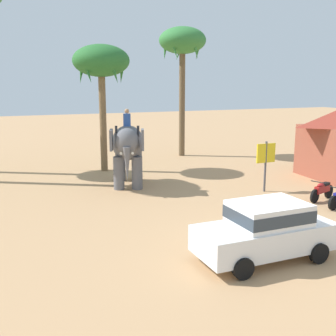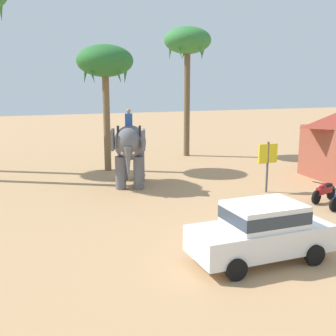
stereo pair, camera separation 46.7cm
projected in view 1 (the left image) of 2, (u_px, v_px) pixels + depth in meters
name	position (u px, v px, depth m)	size (l,w,h in m)	color
ground_plane	(265.00, 249.00, 12.74)	(120.00, 120.00, 0.00)	tan
car_sedan_foreground	(266.00, 229.00, 11.89)	(4.11, 1.91, 1.70)	white
elephant_with_mahout	(128.00, 147.00, 20.31)	(2.64, 4.01, 3.88)	slate
motorcycle_end_of_row	(322.00, 190.00, 18.01)	(1.75, 0.74, 0.94)	black
palm_tree_near_hut	(101.00, 64.00, 23.09)	(3.20, 3.20, 7.20)	brown
palm_tree_left_of_road	(182.00, 45.00, 27.89)	(3.20, 3.20, 8.81)	brown
signboard_yellow	(266.00, 156.00, 19.28)	(1.00, 0.10, 2.40)	#4C4C51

